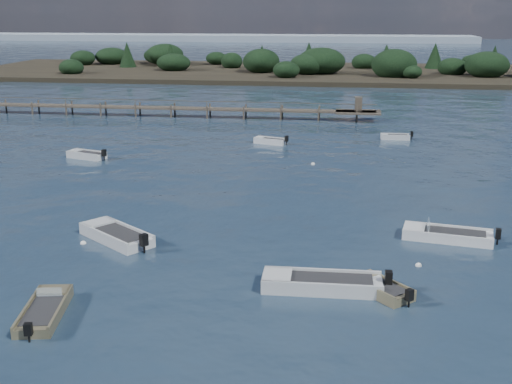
# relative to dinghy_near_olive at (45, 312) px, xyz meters

# --- Properties ---
(ground) EXTENTS (400.00, 400.00, 0.00)m
(ground) POSITION_rel_dinghy_near_olive_xyz_m (9.40, 62.12, -0.14)
(ground) COLOR #172637
(ground) RESTS_ON ground
(dinghy_near_olive) EXTENTS (2.20, 4.41, 1.05)m
(dinghy_near_olive) POSITION_rel_dinghy_near_olive_xyz_m (0.00, 0.00, 0.00)
(dinghy_near_olive) COLOR #6D6549
(dinghy_near_olive) RESTS_ON ground
(tender_far_white) EXTENTS (3.33, 1.98, 1.12)m
(tender_far_white) POSITION_rel_dinghy_near_olive_xyz_m (5.08, 36.11, 0.02)
(tender_far_white) COLOR silver
(tender_far_white) RESTS_ON ground
(tender_far_grey) EXTENTS (3.75, 2.31, 1.19)m
(tender_far_grey) POSITION_rel_dinghy_near_olive_xyz_m (-9.60, 27.92, 0.03)
(tender_far_grey) COLOR #B0B5B8
(tender_far_grey) RESTS_ON ground
(dinghy_mid_grey) EXTENTS (4.87, 4.33, 1.31)m
(dinghy_mid_grey) POSITION_rel_dinghy_near_olive_xyz_m (-0.17, 9.02, 0.04)
(dinghy_mid_grey) COLOR #B0B5B8
(dinghy_mid_grey) RESTS_ON ground
(tender_far_grey_b) EXTENTS (3.08, 1.17, 1.05)m
(tender_far_grey_b) POSITION_rel_dinghy_near_olive_xyz_m (16.86, 39.86, 0.01)
(tender_far_grey_b) COLOR #B0B5B8
(tender_far_grey_b) RESTS_ON ground
(dinghy_extra_a) EXTENTS (5.79, 1.92, 1.30)m
(dinghy_extra_a) POSITION_rel_dinghy_near_olive_xyz_m (11.22, 4.17, 0.04)
(dinghy_extra_a) COLOR #B0B5B8
(dinghy_extra_a) RESTS_ON ground
(dinghy_extra_b) EXTENTS (2.93, 3.03, 1.05)m
(dinghy_extra_b) POSITION_rel_dinghy_near_olive_xyz_m (13.86, 4.07, 0.01)
(dinghy_extra_b) COLOR #6D6549
(dinghy_extra_b) RESTS_ON ground
(dinghy_mid_white_a) EXTENTS (5.20, 2.58, 1.19)m
(dinghy_mid_white_a) POSITION_rel_dinghy_near_olive_xyz_m (17.77, 11.67, 0.02)
(dinghy_mid_white_a) COLOR silver
(dinghy_mid_white_a) RESTS_ON ground
(buoy_b) EXTENTS (0.32, 0.32, 0.32)m
(buoy_b) POSITION_rel_dinghy_near_olive_xyz_m (15.84, 7.58, -0.14)
(buoy_b) COLOR silver
(buoy_b) RESTS_ON ground
(buoy_c) EXTENTS (0.32, 0.32, 0.32)m
(buoy_c) POSITION_rel_dinghy_near_olive_xyz_m (-1.77, 8.25, -0.14)
(buoy_c) COLOR silver
(buoy_c) RESTS_ON ground
(buoy_e) EXTENTS (0.32, 0.32, 0.32)m
(buoy_e) POSITION_rel_dinghy_near_olive_xyz_m (9.52, 28.36, -0.14)
(buoy_e) COLOR silver
(buoy_e) RESTS_ON ground
(jetty) EXTENTS (64.50, 3.20, 3.40)m
(jetty) POSITION_rel_dinghy_near_olive_xyz_m (-12.34, 50.12, 0.85)
(jetty) COLOR #494035
(jetty) RESTS_ON ground
(far_headland) EXTENTS (190.00, 40.00, 5.80)m
(far_headland) POSITION_rel_dinghy_near_olive_xyz_m (34.40, 102.12, 1.83)
(far_headland) COLOR black
(far_headland) RESTS_ON ground
(distant_haze) EXTENTS (280.00, 20.00, 2.40)m
(distant_haze) POSITION_rel_dinghy_near_olive_xyz_m (-80.60, 232.12, -0.14)
(distant_haze) COLOR gray
(distant_haze) RESTS_ON ground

